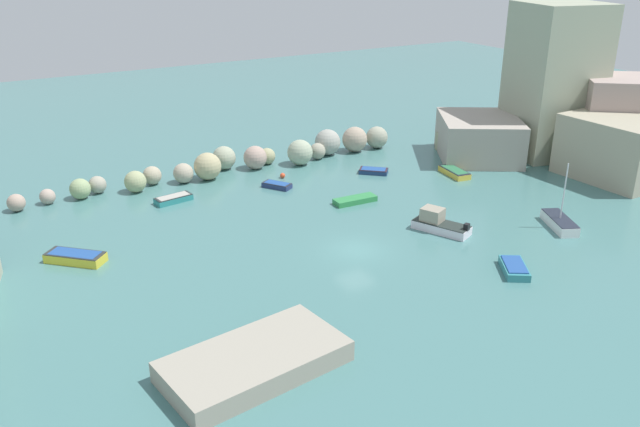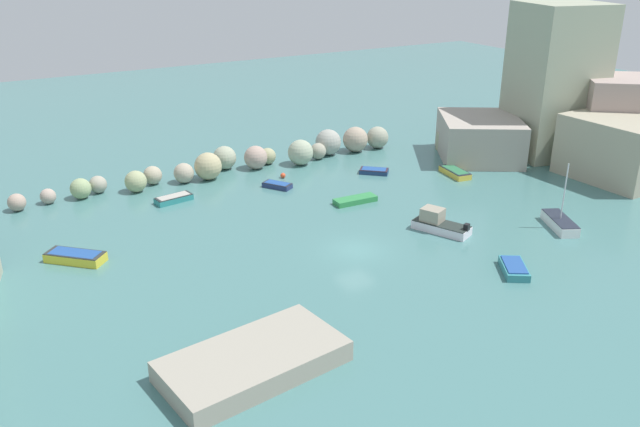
{
  "view_description": "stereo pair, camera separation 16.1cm",
  "coord_description": "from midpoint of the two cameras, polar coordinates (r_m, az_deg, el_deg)",
  "views": [
    {
      "loc": [
        -23.77,
        -35.6,
        20.5
      ],
      "look_at": [
        0.0,
        5.16,
        1.0
      ],
      "focal_mm": 36.83,
      "sensor_mm": 36.0,
      "label": 1
    },
    {
      "loc": [
        -23.63,
        -35.68,
        20.5
      ],
      "look_at": [
        0.0,
        5.16,
        1.0
      ],
      "focal_mm": 36.83,
      "sensor_mm": 36.0,
      "label": 2
    }
  ],
  "objects": [
    {
      "name": "moored_boat_6",
      "position": [
        63.84,
        11.53,
        3.55
      ],
      "size": [
        1.91,
        3.7,
        0.59
      ],
      "rotation": [
        0.0,
        0.0,
        4.57
      ],
      "color": "gold",
      "rests_on": "cove_water"
    },
    {
      "name": "cliff_headland_right",
      "position": [
        71.81,
        20.71,
        8.47
      ],
      "size": [
        22.98,
        21.6,
        15.2
      ],
      "color": "#A7928A",
      "rests_on": "ground"
    },
    {
      "name": "cove_water",
      "position": [
        47.46,
        3.05,
        -3.17
      ],
      "size": [
        160.0,
        160.0,
        0.0
      ],
      "primitive_type": "plane",
      "color": "#457776",
      "rests_on": "ground"
    },
    {
      "name": "moored_boat_5",
      "position": [
        54.17,
        20.02,
        -0.73
      ],
      "size": [
        3.08,
        4.33,
        5.24
      ],
      "rotation": [
        0.0,
        0.0,
        4.26
      ],
      "color": "white",
      "rests_on": "cove_water"
    },
    {
      "name": "moored_boat_0",
      "position": [
        63.31,
        4.6,
        3.72
      ],
      "size": [
        2.91,
        2.83,
        0.46
      ],
      "rotation": [
        0.0,
        0.0,
        2.4
      ],
      "color": "navy",
      "rests_on": "cove_water"
    },
    {
      "name": "moored_boat_1",
      "position": [
        48.6,
        -20.57,
        -3.56
      ],
      "size": [
        4.02,
        3.94,
        0.7
      ],
      "rotation": [
        0.0,
        0.0,
        2.38
      ],
      "color": "gold",
      "rests_on": "cove_water"
    },
    {
      "name": "moored_boat_2",
      "position": [
        46.06,
        16.42,
        -4.56
      ],
      "size": [
        2.93,
        3.39,
        0.61
      ],
      "rotation": [
        0.0,
        0.0,
        1.0
      ],
      "color": "teal",
      "rests_on": "cove_water"
    },
    {
      "name": "moored_boat_4",
      "position": [
        55.94,
        2.98,
        1.18
      ],
      "size": [
        3.81,
        1.41,
        0.46
      ],
      "rotation": [
        0.0,
        0.0,
        3.1
      ],
      "color": "#308A47",
      "rests_on": "cove_water"
    },
    {
      "name": "stone_dock",
      "position": [
        34.75,
        -5.83,
        -12.65
      ],
      "size": [
        9.91,
        6.06,
        1.16
      ],
      "primitive_type": "cube",
      "rotation": [
        0.0,
        0.0,
        0.13
      ],
      "color": "#9D9686",
      "rests_on": "ground"
    },
    {
      "name": "moored_boat_8",
      "position": [
        37.23,
        -1.0,
        -10.48
      ],
      "size": [
        2.59,
        3.69,
        0.52
      ],
      "rotation": [
        0.0,
        0.0,
        1.94
      ],
      "color": "navy",
      "rests_on": "cove_water"
    },
    {
      "name": "rock_breakwater",
      "position": [
        64.73,
        -5.16,
        4.96
      ],
      "size": [
        37.9,
        4.92,
        2.67
      ],
      "color": "tan",
      "rests_on": "ground"
    },
    {
      "name": "moored_boat_3",
      "position": [
        51.05,
        10.19,
        -0.85
      ],
      "size": [
        3.27,
        4.66,
        1.72
      ],
      "rotation": [
        0.0,
        0.0,
        1.99
      ],
      "color": "white",
      "rests_on": "cove_water"
    },
    {
      "name": "moored_boat_9",
      "position": [
        57.37,
        -12.69,
        1.26
      ],
      "size": [
        3.31,
        1.69,
        0.55
      ],
      "rotation": [
        0.0,
        0.0,
        0.15
      ],
      "color": "teal",
      "rests_on": "cove_water"
    },
    {
      "name": "moored_boat_7",
      "position": [
        59.43,
        -3.84,
        2.48
      ],
      "size": [
        2.37,
        2.81,
        0.48
      ],
      "rotation": [
        0.0,
        0.0,
        5.28
      ],
      "color": "navy",
      "rests_on": "cove_water"
    },
    {
      "name": "channel_buoy",
      "position": [
        61.89,
        -3.35,
        3.32
      ],
      "size": [
        0.5,
        0.5,
        0.5
      ],
      "primitive_type": "sphere",
      "color": "#E04C28",
      "rests_on": "cove_water"
    }
  ]
}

